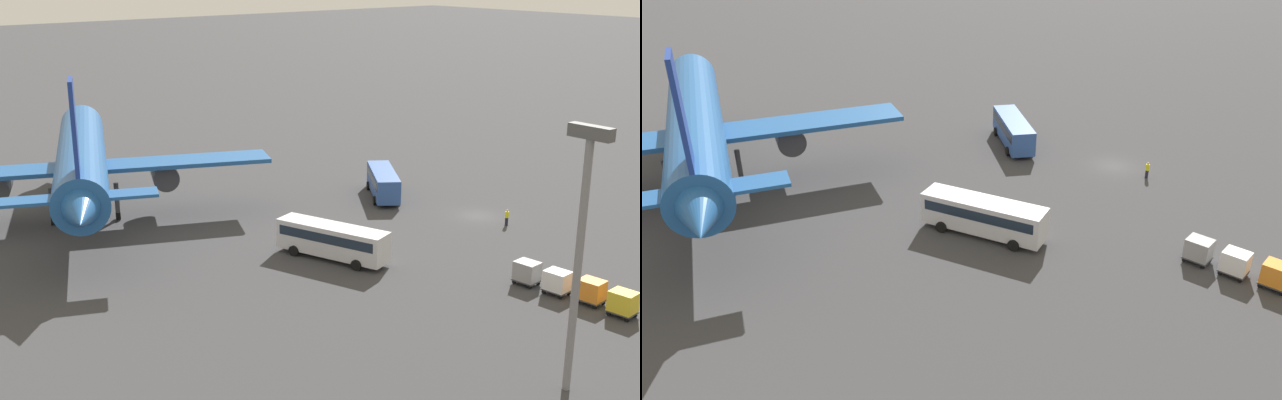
{
  "view_description": "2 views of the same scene",
  "coord_description": "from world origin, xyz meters",
  "views": [
    {
      "loc": [
        -54.43,
        64.05,
        26.45
      ],
      "look_at": [
        6.45,
        16.55,
        3.3
      ],
      "focal_mm": 45.0,
      "sensor_mm": 36.0,
      "label": 1
    },
    {
      "loc": [
        -32.75,
        54.21,
        27.1
      ],
      "look_at": [
        -0.57,
        23.17,
        4.3
      ],
      "focal_mm": 35.0,
      "sensor_mm": 36.0,
      "label": 2
    }
  ],
  "objects": [
    {
      "name": "cargo_cart_grey",
      "position": [
        -15.41,
        11.38,
        1.19
      ],
      "size": [
        2.13,
        1.84,
        2.06
      ],
      "rotation": [
        0.0,
        0.0,
        0.08
      ],
      "color": "#38383D",
      "rests_on": "ground"
    },
    {
      "name": "airplane",
      "position": [
        25.07,
        33.67,
        6.43
      ],
      "size": [
        44.08,
        37.91,
        17.1
      ],
      "rotation": [
        0.0,
        0.0,
        -0.39
      ],
      "color": "#1E5193",
      "rests_on": "ground"
    },
    {
      "name": "ground_plane",
      "position": [
        0.0,
        0.0,
        0.0
      ],
      "size": [
        600.0,
        600.0,
        0.0
      ],
      "primitive_type": "plane",
      "color": "#38383A"
    },
    {
      "name": "shuttle_bus_near",
      "position": [
        11.67,
        3.17,
        1.88
      ],
      "size": [
        9.75,
        7.84,
        3.13
      ],
      "rotation": [
        0.0,
        0.0,
        -0.6
      ],
      "color": "#2D5199",
      "rests_on": "ground"
    },
    {
      "name": "cargo_cart_orange",
      "position": [
        -21.14,
        10.59,
        1.19
      ],
      "size": [
        2.13,
        1.84,
        2.06
      ],
      "rotation": [
        0.0,
        0.0,
        0.08
      ],
      "color": "#38383D",
      "rests_on": "ground"
    },
    {
      "name": "shuttle_bus_far",
      "position": [
        -0.42,
        20.49,
        1.93
      ],
      "size": [
        11.15,
        6.0,
        3.22
      ],
      "rotation": [
        0.0,
        0.0,
        0.33
      ],
      "color": "silver",
      "rests_on": "ground"
    },
    {
      "name": "cargo_cart_white",
      "position": [
        -18.28,
        11.13,
        1.19
      ],
      "size": [
        2.13,
        1.84,
        2.06
      ],
      "rotation": [
        0.0,
        0.0,
        0.08
      ],
      "color": "#38383D",
      "rests_on": "ground"
    },
    {
      "name": "worker_person",
      "position": [
        -4.04,
        0.13,
        0.87
      ],
      "size": [
        0.38,
        0.38,
        1.74
      ],
      "color": "#1E1E2D",
      "rests_on": "ground"
    },
    {
      "name": "cargo_cart_yellow",
      "position": [
        -24.01,
        10.69,
        1.19
      ],
      "size": [
        2.13,
        1.84,
        2.06
      ],
      "rotation": [
        0.0,
        0.0,
        0.08
      ],
      "color": "#38383D",
      "rests_on": "ground"
    },
    {
      "name": "light_pole",
      "position": [
        -28.0,
        23.35,
        10.6
      ],
      "size": [
        2.8,
        0.7,
        17.23
      ],
      "color": "slate",
      "rests_on": "ground"
    }
  ]
}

